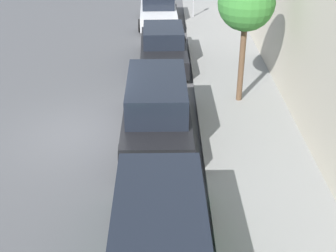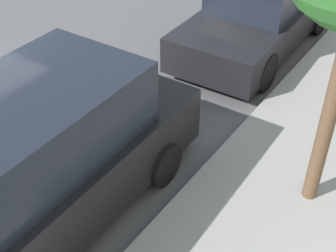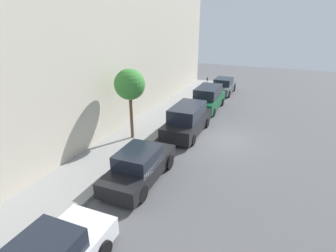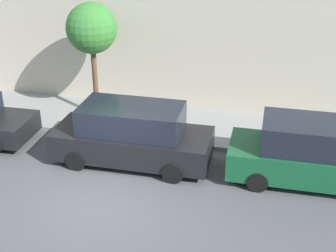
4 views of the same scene
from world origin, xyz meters
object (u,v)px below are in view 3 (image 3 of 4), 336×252
(parked_minivan_third, at_px, (187,120))
(street_tree, at_px, (130,85))
(parked_sedan_nearest, at_px, (223,86))
(parking_meter_near, at_px, (207,82))
(parked_minivan_second, at_px, (208,98))
(parked_sedan_fourth, at_px, (140,166))

(parked_minivan_third, distance_m, street_tree, 4.38)
(parked_sedan_nearest, relative_size, parking_meter_near, 3.26)
(parked_sedan_nearest, relative_size, parked_minivan_third, 0.92)
(parked_sedan_nearest, xyz_separation_m, parked_minivan_second, (0.06, 5.72, 0.20))
(parked_minivan_second, distance_m, parking_meter_near, 5.81)
(parked_minivan_third, xyz_separation_m, street_tree, (2.76, 2.28, 2.52))
(parked_minivan_second, distance_m, street_tree, 8.56)
(parked_sedan_fourth, relative_size, parking_meter_near, 3.29)
(parked_sedan_nearest, height_order, parked_minivan_second, parked_minivan_second)
(parked_sedan_nearest, bearing_deg, parked_minivan_second, 89.43)
(parked_minivan_third, distance_m, parked_sedan_fourth, 5.99)
(parked_minivan_third, relative_size, parking_meter_near, 3.56)
(parking_meter_near, bearing_deg, parked_sedan_nearest, -175.07)
(parked_sedan_nearest, relative_size, parked_minivan_second, 0.92)
(parked_minivan_second, distance_m, parked_sedan_fourth, 11.45)
(street_tree, bearing_deg, parked_sedan_fourth, 124.97)
(parked_sedan_fourth, bearing_deg, parked_minivan_third, -91.65)
(parked_minivan_third, bearing_deg, parked_minivan_second, -88.57)
(parked_sedan_fourth, relative_size, street_tree, 1.08)
(parked_minivan_second, bearing_deg, parked_sedan_fourth, 89.82)
(parked_minivan_second, bearing_deg, parked_sedan_nearest, -90.57)
(parked_sedan_nearest, distance_m, parked_minivan_third, 11.19)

